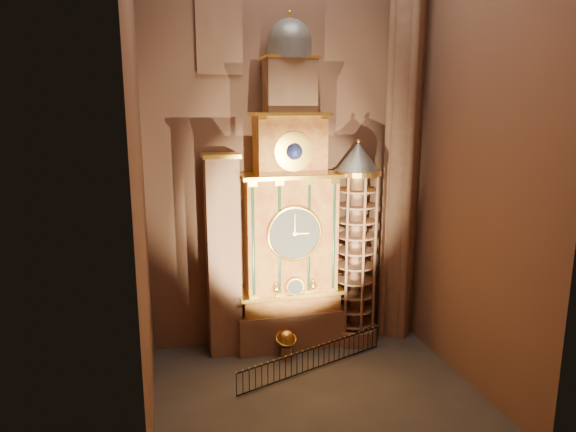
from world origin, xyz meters
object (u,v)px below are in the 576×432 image
object	(u,v)px
astronomical_clock	(290,222)
portrait_tower	(223,255)
celestial_globe	(286,342)
iron_railing	(313,359)
stair_turret	(355,246)

from	to	relation	value
astronomical_clock	portrait_tower	distance (m)	3.73
celestial_globe	astronomical_clock	bearing A→B (deg)	69.81
astronomical_clock	iron_railing	bearing A→B (deg)	-82.36
astronomical_clock	portrait_tower	bearing A→B (deg)	179.71
portrait_tower	iron_railing	size ratio (longest dim) A/B	1.30
astronomical_clock	celestial_globe	size ratio (longest dim) A/B	11.06
stair_turret	portrait_tower	bearing A→B (deg)	177.67
celestial_globe	iron_railing	size ratio (longest dim) A/B	0.19
portrait_tower	celestial_globe	size ratio (longest dim) A/B	6.75
iron_railing	portrait_tower	bearing A→B (deg)	141.27
stair_turret	iron_railing	bearing A→B (deg)	-138.13
celestial_globe	portrait_tower	bearing A→B (deg)	151.37
astronomical_clock	celestial_globe	world-z (taller)	astronomical_clock
astronomical_clock	stair_turret	world-z (taller)	astronomical_clock
iron_railing	stair_turret	bearing A→B (deg)	41.87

